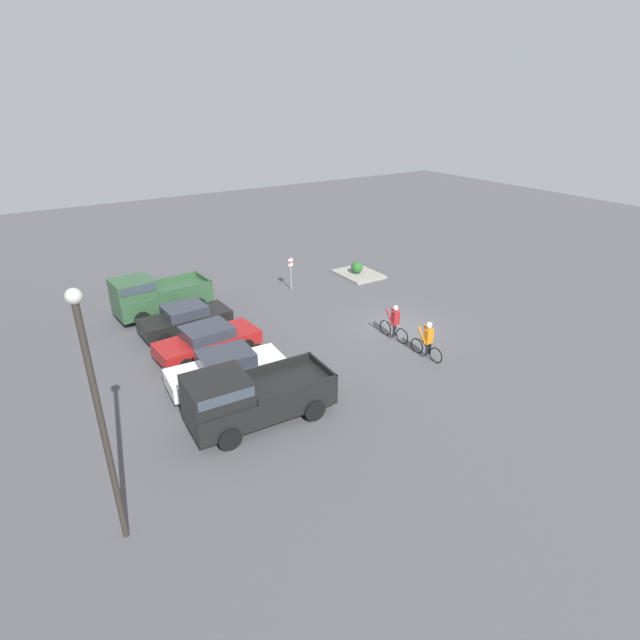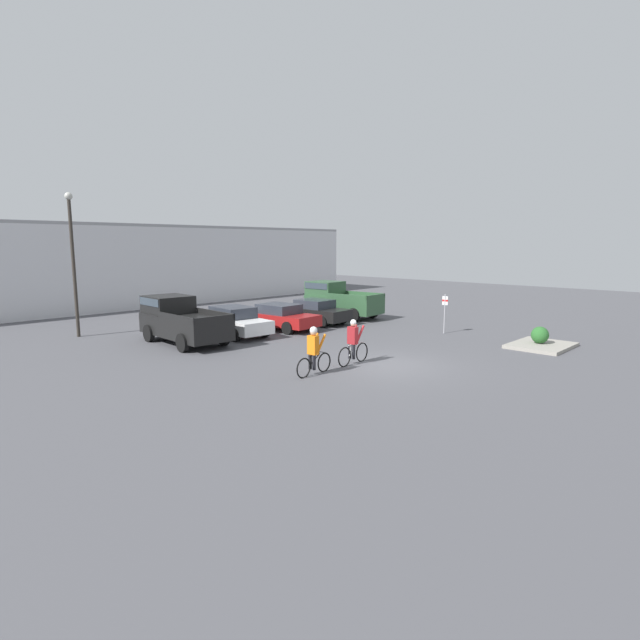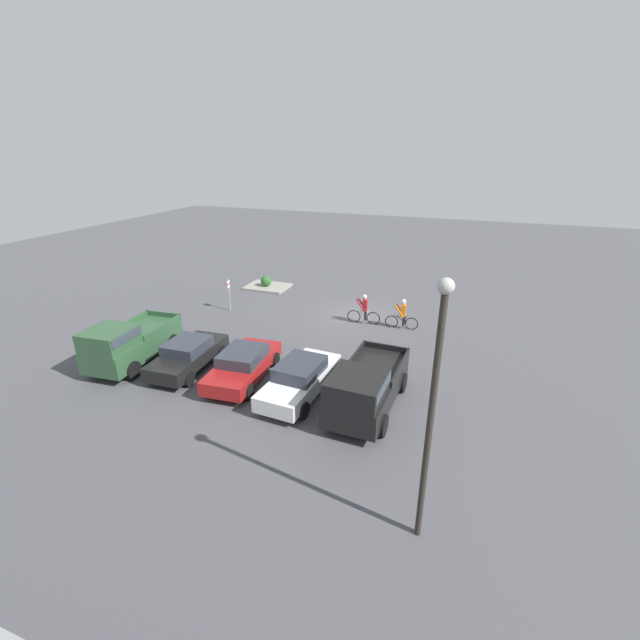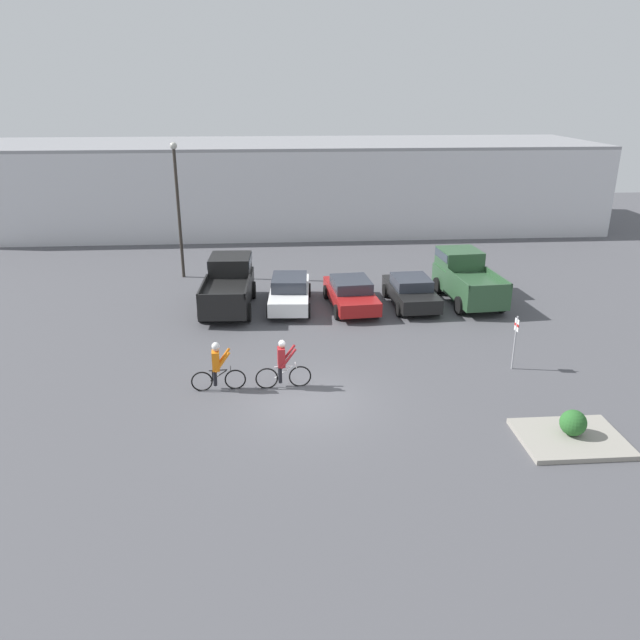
% 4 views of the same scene
% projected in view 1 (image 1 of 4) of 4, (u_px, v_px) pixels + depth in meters
% --- Properties ---
extents(ground_plane, '(80.00, 80.00, 0.00)m').
position_uv_depth(ground_plane, '(400.00, 328.00, 24.75)').
color(ground_plane, '#4C4C51').
extents(pickup_truck_0, '(2.41, 5.20, 2.11)m').
position_uv_depth(pickup_truck_0, '(249.00, 396.00, 17.24)').
color(pickup_truck_0, black).
rests_on(pickup_truck_0, ground_plane).
extents(sedan_0, '(2.15, 4.71, 1.46)m').
position_uv_depth(sedan_0, '(227.00, 369.00, 19.69)').
color(sedan_0, white).
rests_on(sedan_0, ground_plane).
extents(sedan_1, '(2.29, 4.64, 1.36)m').
position_uv_depth(sedan_1, '(208.00, 340.00, 21.99)').
color(sedan_1, maroon).
rests_on(sedan_1, ground_plane).
extents(sedan_2, '(2.12, 4.33, 1.38)m').
position_uv_depth(sedan_2, '(185.00, 319.00, 24.11)').
color(sedan_2, black).
rests_on(sedan_2, ground_plane).
extents(pickup_truck_1, '(2.51, 4.94, 2.20)m').
position_uv_depth(pickup_truck_1, '(154.00, 295.00, 25.72)').
color(pickup_truck_1, '#2D5133').
rests_on(pickup_truck_1, ground_plane).
extents(cyclist_0, '(1.90, 0.48, 1.75)m').
position_uv_depth(cyclist_0, '(394.00, 323.00, 23.32)').
color(cyclist_0, black).
rests_on(cyclist_0, ground_plane).
extents(cyclist_1, '(1.83, 0.48, 1.74)m').
position_uv_depth(cyclist_1, '(428.00, 340.00, 21.65)').
color(cyclist_1, black).
rests_on(cyclist_1, ground_plane).
extents(fire_lane_sign, '(0.06, 0.30, 2.02)m').
position_uv_depth(fire_lane_sign, '(291.00, 270.00, 29.08)').
color(fire_lane_sign, '#9E9EA3').
rests_on(fire_lane_sign, ground_plane).
extents(lamppost, '(0.36, 0.36, 6.98)m').
position_uv_depth(lamppost, '(98.00, 406.00, 11.48)').
color(lamppost, '#2D2823').
rests_on(lamppost, ground_plane).
extents(curb_island, '(2.96, 2.30, 0.15)m').
position_uv_depth(curb_island, '(358.00, 274.00, 31.91)').
color(curb_island, gray).
rests_on(curb_island, ground_plane).
extents(shrub, '(0.76, 0.76, 0.76)m').
position_uv_depth(shrub, '(357.00, 267.00, 31.71)').
color(shrub, '#286028').
rests_on(shrub, curb_island).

